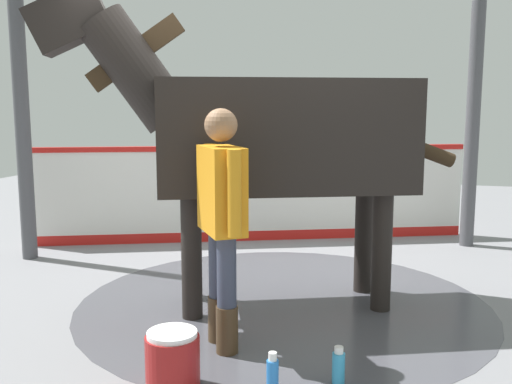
# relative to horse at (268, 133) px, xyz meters

# --- Properties ---
(ground_plane) EXTENTS (16.00, 16.00, 0.02)m
(ground_plane) POSITION_rel_horse_xyz_m (0.08, -0.31, -1.44)
(ground_plane) COLOR gray
(wet_patch) EXTENTS (3.43, 3.43, 0.00)m
(wet_patch) POSITION_rel_horse_xyz_m (-0.13, -0.05, -1.43)
(wet_patch) COLOR #4C4C54
(wet_patch) RESTS_ON ground
(barrier_wall) EXTENTS (5.01, 2.07, 1.17)m
(barrier_wall) POSITION_rel_horse_xyz_m (0.74, -2.23, -0.88)
(barrier_wall) COLOR white
(barrier_wall) RESTS_ON ground
(roof_post_near) EXTENTS (0.16, 0.16, 2.82)m
(roof_post_near) POSITION_rel_horse_xyz_m (2.87, -0.77, -0.02)
(roof_post_near) COLOR #4C4C51
(roof_post_near) RESTS_ON ground
(roof_post_far) EXTENTS (0.16, 0.16, 2.82)m
(roof_post_far) POSITION_rel_horse_xyz_m (-1.80, -2.63, -0.02)
(roof_post_far) COLOR #4C4C51
(roof_post_far) RESTS_ON ground
(horse) EXTENTS (3.25, 1.64, 2.57)m
(horse) POSITION_rel_horse_xyz_m (0.00, 0.00, 0.00)
(horse) COLOR black
(horse) RESTS_ON ground
(handler) EXTENTS (0.45, 0.56, 1.63)m
(handler) POSITION_rel_horse_xyz_m (0.09, 0.92, -0.49)
(handler) COLOR #47331E
(handler) RESTS_ON ground
(wash_bucket) EXTENTS (0.32, 0.32, 0.35)m
(wash_bucket) POSITION_rel_horse_xyz_m (0.18, 1.57, -1.25)
(wash_bucket) COLOR maroon
(wash_bucket) RESTS_ON ground
(bottle_shampoo) EXTENTS (0.08, 0.08, 0.23)m
(bottle_shampoo) POSITION_rel_horse_xyz_m (-0.75, 1.25, -1.32)
(bottle_shampoo) COLOR #3399CC
(bottle_shampoo) RESTS_ON ground
(bottle_spray) EXTENTS (0.07, 0.07, 0.27)m
(bottle_spray) POSITION_rel_horse_xyz_m (-0.41, 1.51, -1.30)
(bottle_spray) COLOR blue
(bottle_spray) RESTS_ON ground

